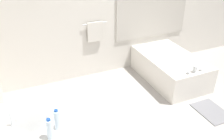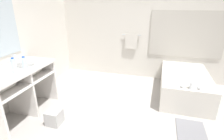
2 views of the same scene
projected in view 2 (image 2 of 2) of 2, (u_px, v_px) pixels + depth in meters
name	position (u px, v px, depth m)	size (l,w,h in m)	color
ground_plane	(124.00, 126.00, 2.91)	(16.00, 16.00, 0.00)	#A8A39E
wall_back_with_blinds	(145.00, 27.00, 4.42)	(7.40, 0.13, 2.70)	silver
vanity_counter	(19.00, 82.00, 3.02)	(0.68, 1.32, 0.90)	white
sink_faucet	(14.00, 59.00, 3.10)	(0.09, 0.04, 0.18)	silver
bathtub	(184.00, 84.00, 3.79)	(0.96, 1.61, 0.64)	silver
water_bottle_1	(25.00, 64.00, 2.77)	(0.07, 0.07, 0.25)	silver
water_bottle_3	(14.00, 66.00, 2.69)	(0.07, 0.07, 0.25)	silver
waste_bin	(54.00, 117.00, 2.94)	(0.24, 0.24, 0.25)	#B2B2B2
bath_mat	(191.00, 132.00, 2.78)	(0.44, 0.62, 0.02)	slate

